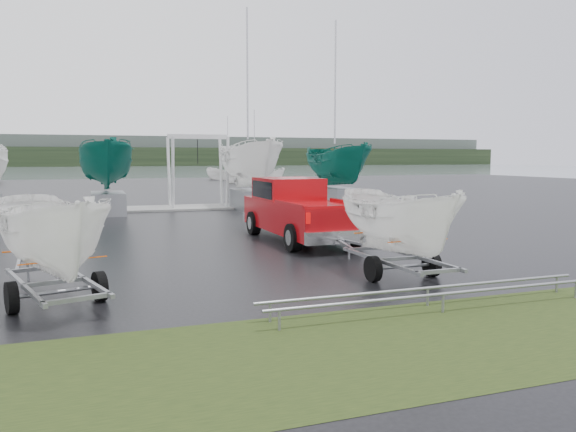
{
  "coord_description": "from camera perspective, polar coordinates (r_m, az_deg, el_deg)",
  "views": [
    {
      "loc": [
        -2.12,
        -18.33,
        2.86
      ],
      "look_at": [
        3.22,
        -3.41,
        1.2
      ],
      "focal_mm": 35.0,
      "sensor_mm": 36.0,
      "label": 1
    }
  ],
  "objects": [
    {
      "name": "dock",
      "position": [
        31.52,
        -15.78,
        0.65
      ],
      "size": [
        30.0,
        3.0,
        0.12
      ],
      "primitive_type": "cube",
      "color": "#969691",
      "rests_on": "ground"
    },
    {
      "name": "lake",
      "position": [
        118.38,
        -18.74,
        4.29
      ],
      "size": [
        300.0,
        300.0,
        0.0
      ],
      "primitive_type": "plane",
      "color": "gray",
      "rests_on": "ground"
    },
    {
      "name": "boat_hoist",
      "position": [
        31.87,
        -9.16,
        5.57
      ],
      "size": [
        3.3,
        2.18,
        4.12
      ],
      "color": "silver",
      "rests_on": "ground"
    },
    {
      "name": "grass_verge",
      "position": [
        8.15,
        -3.46,
        -14.57
      ],
      "size": [
        40.0,
        40.0,
        0.0
      ],
      "primitive_type": "plane",
      "color": "black",
      "rests_on": "ground"
    },
    {
      "name": "moored_boat_2",
      "position": [
        61.77,
        -3.41,
        3.33
      ],
      "size": [
        3.73,
        3.72,
        11.49
      ],
      "rotation": [
        0.0,
        0.0,
        0.93
      ],
      "color": "white",
      "rests_on": "ground"
    },
    {
      "name": "ground_plane",
      "position": [
        18.67,
        -12.98,
        -2.98
      ],
      "size": [
        120.0,
        120.0,
        0.0
      ],
      "primitive_type": "plane",
      "color": "black",
      "rests_on": "ground"
    },
    {
      "name": "trailer_hitched",
      "position": [
        13.47,
        11.36,
        5.04
      ],
      "size": [
        1.79,
        3.62,
        4.91
      ],
      "rotation": [
        0.0,
        0.0,
        0.02
      ],
      "color": "gray",
      "rests_on": "ground"
    },
    {
      "name": "moored_boat_3",
      "position": [
        72.53,
        -6.1,
        3.71
      ],
      "size": [
        3.74,
        3.76,
        11.55
      ],
      "rotation": [
        0.0,
        0.0,
        0.58
      ],
      "color": "white",
      "rests_on": "ground"
    },
    {
      "name": "far_hill",
      "position": [
        196.35,
        -19.22,
        6.29
      ],
      "size": [
        300.0,
        6.0,
        10.0
      ],
      "primitive_type": "cube",
      "color": "#4C5651",
      "rests_on": "ground"
    },
    {
      "name": "mast_rack_2",
      "position": [
        11.03,
        14.74,
        -7.38
      ],
      "size": [
        7.0,
        0.56,
        0.06
      ],
      "color": "gray",
      "rests_on": "ground"
    },
    {
      "name": "keelboat_3",
      "position": [
        32.66,
        5.13,
        7.86
      ],
      "size": [
        2.48,
        3.2,
        10.65
      ],
      "color": "gray",
      "rests_on": "ground"
    },
    {
      "name": "pickup_truck",
      "position": [
        19.57,
        0.82,
        0.85
      ],
      "size": [
        2.44,
        6.42,
        2.12
      ],
      "rotation": [
        0.0,
        0.0,
        0.02
      ],
      "color": "#98080D",
      "rests_on": "ground"
    },
    {
      "name": "treeline",
      "position": [
        188.34,
        -19.17,
        5.71
      ],
      "size": [
        300.0,
        8.0,
        6.0
      ],
      "primitive_type": "cube",
      "color": "black",
      "rests_on": "ground"
    },
    {
      "name": "trailer_parked",
      "position": [
        11.6,
        -23.08,
        4.77
      ],
      "size": [
        2.11,
        3.78,
        5.0
      ],
      "rotation": [
        0.0,
        0.0,
        0.27
      ],
      "color": "gray",
      "rests_on": "ground"
    },
    {
      "name": "keelboat_2",
      "position": [
        30.52,
        -3.86,
        8.55
      ],
      "size": [
        2.66,
        3.2,
        10.83
      ],
      "color": "gray",
      "rests_on": "ground"
    },
    {
      "name": "keelboat_1",
      "position": [
        29.57,
        -18.02,
        8.14
      ],
      "size": [
        2.59,
        3.2,
        7.99
      ],
      "color": "gray",
      "rests_on": "ground"
    }
  ]
}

